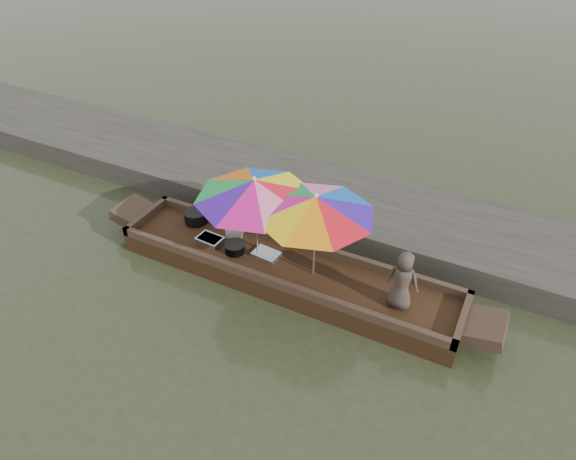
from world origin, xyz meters
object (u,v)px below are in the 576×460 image
at_px(charcoal_grill, 235,248).
at_px(tray_crayfish, 210,240).
at_px(boat_hull, 285,272).
at_px(umbrella_stern, 315,236).
at_px(supply_bag, 234,229).
at_px(cooking_pot, 196,217).
at_px(tray_scallop, 266,254).
at_px(vendor, 403,280).
at_px(umbrella_bow, 256,218).

bearing_deg(charcoal_grill, tray_crayfish, 176.30).
relative_size(boat_hull, umbrella_stern, 3.21).
relative_size(charcoal_grill, supply_bag, 1.22).
relative_size(cooking_pot, supply_bag, 1.52).
relative_size(boat_hull, tray_scallop, 13.21).
distance_m(boat_hull, vendor, 2.08).
bearing_deg(boat_hull, supply_bag, 165.38).
distance_m(cooking_pot, tray_crayfish, 0.70).
height_order(supply_bag, umbrella_stern, umbrella_stern).
bearing_deg(vendor, umbrella_stern, 1.12).
xyz_separation_m(cooking_pot, umbrella_bow, (1.51, -0.34, 0.66)).
xyz_separation_m(umbrella_bow, umbrella_stern, (1.04, 0.00, 0.00)).
bearing_deg(cooking_pot, umbrella_bow, -12.68).
xyz_separation_m(supply_bag, umbrella_bow, (0.65, -0.31, 0.65)).
relative_size(charcoal_grill, umbrella_stern, 0.19).
bearing_deg(charcoal_grill, tray_scallop, 15.96).
bearing_deg(tray_scallop, umbrella_bow, -156.81).
bearing_deg(vendor, boat_hull, 1.79).
distance_m(tray_crayfish, charcoal_grill, 0.54).
xyz_separation_m(tray_scallop, vendor, (2.36, -0.12, 0.48)).
bearing_deg(tray_crayfish, supply_bag, 52.38).
bearing_deg(umbrella_stern, tray_crayfish, -178.28).
bearing_deg(umbrella_stern, vendor, -2.59).
xyz_separation_m(supply_bag, vendor, (3.15, -0.37, 0.38)).
bearing_deg(boat_hull, tray_scallop, 171.58).
relative_size(boat_hull, umbrella_bow, 3.06).
bearing_deg(tray_scallop, cooking_pot, 170.30).
distance_m(boat_hull, tray_crayfish, 1.48).
bearing_deg(tray_scallop, tray_crayfish, -173.71).
relative_size(boat_hull, tray_crayfish, 13.21).
bearing_deg(supply_bag, charcoal_grill, -57.80).
bearing_deg(tray_crayfish, charcoal_grill, -3.70).
distance_m(tray_scallop, charcoal_grill, 0.56).
distance_m(tray_crayfish, vendor, 3.46).
relative_size(cooking_pot, tray_scallop, 0.95).
bearing_deg(charcoal_grill, boat_hull, 5.80).
relative_size(tray_scallop, vendor, 0.44).
relative_size(supply_bag, umbrella_bow, 0.14).
xyz_separation_m(cooking_pot, tray_scallop, (1.64, -0.28, -0.08)).
height_order(charcoal_grill, vendor, vendor).
relative_size(tray_scallop, umbrella_stern, 0.24).
bearing_deg(boat_hull, vendor, -1.92).
height_order(tray_scallop, vendor, vendor).
height_order(cooking_pot, tray_crayfish, cooking_pot).
relative_size(charcoal_grill, umbrella_bow, 0.18).
bearing_deg(charcoal_grill, umbrella_stern, 3.74).
distance_m(supply_bag, umbrella_bow, 0.97).
bearing_deg(tray_crayfish, vendor, -0.11).
height_order(boat_hull, charcoal_grill, charcoal_grill).
distance_m(boat_hull, supply_bag, 1.26).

